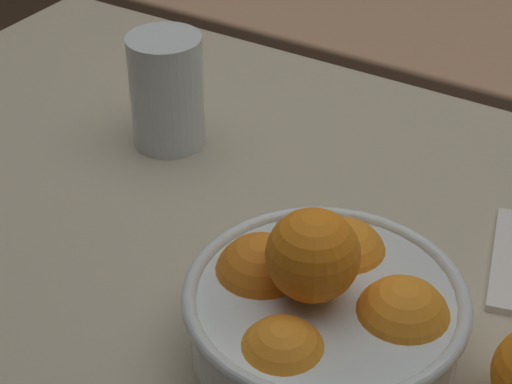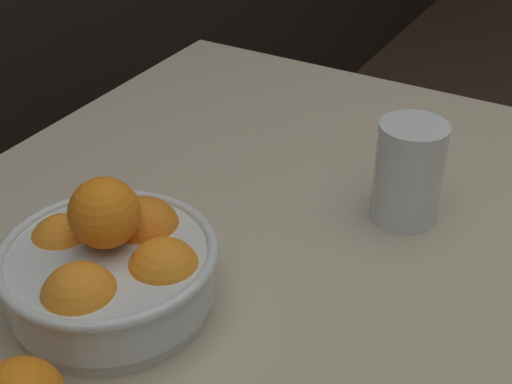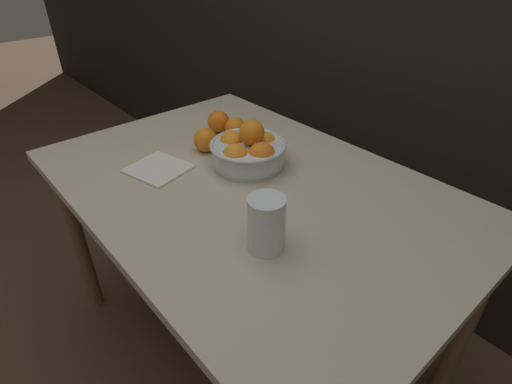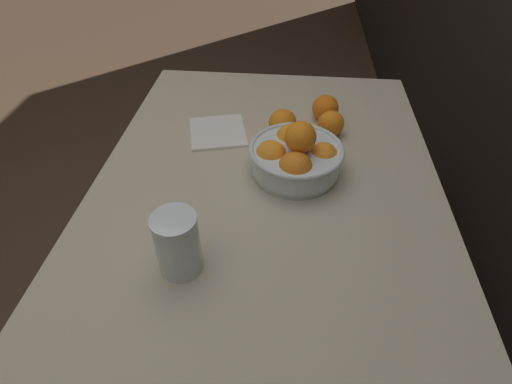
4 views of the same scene
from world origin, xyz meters
name	(u,v)px [view 4 (image 4 of 4)]	position (x,y,z in m)	size (l,w,h in m)	color
ground_plane	(263,340)	(0.00, 0.00, 0.00)	(12.00, 12.00, 0.00)	#4C3828
dining_table	(265,215)	(0.00, 0.00, 0.63)	(1.25, 0.84, 0.71)	#B7AD93
fruit_bowl	(295,156)	(-0.08, 0.06, 0.76)	(0.23, 0.23, 0.15)	silver
juice_glass	(178,246)	(0.23, -0.15, 0.77)	(0.08, 0.08, 0.13)	#F4A314
orange_loose_near_bowl	(283,123)	(-0.25, 0.03, 0.75)	(0.08, 0.08, 0.08)	orange
orange_loose_front	(331,124)	(-0.26, 0.16, 0.74)	(0.07, 0.07, 0.07)	orange
orange_loose_aside	(325,108)	(-0.34, 0.15, 0.75)	(0.08, 0.08, 0.08)	orange
napkin	(218,132)	(-0.24, -0.15, 0.71)	(0.16, 0.15, 0.01)	white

